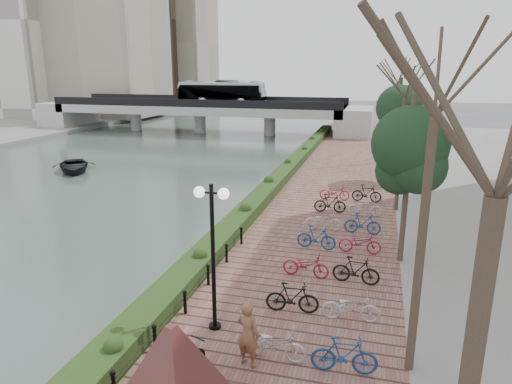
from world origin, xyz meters
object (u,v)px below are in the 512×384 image
at_px(granite_monument, 173,376).
at_px(lamppost, 212,225).
at_px(motorcycle, 182,364).
at_px(pedestrian, 248,334).
at_px(boat, 74,166).

distance_m(granite_monument, lamppost, 4.30).
xyz_separation_m(granite_monument, motorcycle, (-0.46, 1.37, -0.77)).
xyz_separation_m(granite_monument, pedestrian, (0.93, 2.37, -0.31)).
relative_size(motorcycle, boat, 0.30).
bearing_deg(boat, granite_monument, -86.05).
relative_size(lamppost, boat, 0.95).
xyz_separation_m(pedestrian, boat, (-20.11, 20.22, -0.90)).
height_order(lamppost, boat, lamppost).
bearing_deg(lamppost, motorcycle, -88.94).
bearing_deg(granite_monument, pedestrian, 68.59).
bearing_deg(boat, pedestrian, -81.53).
bearing_deg(lamppost, pedestrian, -44.58).
relative_size(pedestrian, boat, 0.39).
distance_m(motorcycle, boat, 28.30).
height_order(granite_monument, motorcycle, granite_monument).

